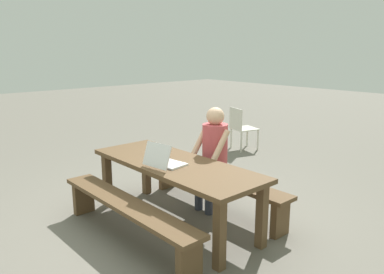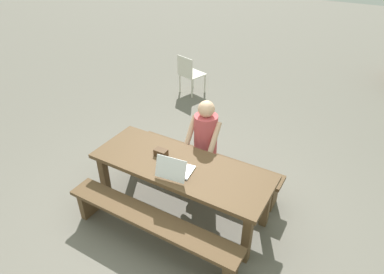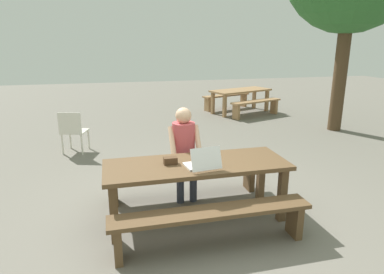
{
  "view_description": "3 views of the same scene",
  "coord_description": "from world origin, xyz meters",
  "px_view_note": "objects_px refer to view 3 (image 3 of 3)",
  "views": [
    {
      "loc": [
        3.13,
        -2.54,
        1.95
      ],
      "look_at": [
        0.01,
        0.25,
        0.97
      ],
      "focal_mm": 35.71,
      "sensor_mm": 36.0,
      "label": 1
    },
    {
      "loc": [
        1.67,
        -2.62,
        3.12
      ],
      "look_at": [
        0.01,
        0.25,
        0.97
      ],
      "focal_mm": 31.21,
      "sensor_mm": 36.0,
      "label": 2
    },
    {
      "loc": [
        -0.95,
        -3.64,
        2.11
      ],
      "look_at": [
        0.01,
        0.25,
        0.97
      ],
      "focal_mm": 31.61,
      "sensor_mm": 36.0,
      "label": 3
    }
  ],
  "objects_px": {
    "laptop": "(203,162)",
    "person_seated": "(184,147)",
    "small_pouch": "(170,161)",
    "plastic_chair": "(73,131)",
    "picnic_table_front": "(197,171)",
    "picnic_table_mid": "(241,93)"
  },
  "relations": [
    {
      "from": "laptop",
      "to": "person_seated",
      "type": "distance_m",
      "value": 0.78
    },
    {
      "from": "small_pouch",
      "to": "plastic_chair",
      "type": "distance_m",
      "value": 3.32
    },
    {
      "from": "laptop",
      "to": "plastic_chair",
      "type": "xyz_separation_m",
      "value": [
        -1.7,
        3.21,
        -0.34
      ]
    },
    {
      "from": "picnic_table_front",
      "to": "picnic_table_mid",
      "type": "bearing_deg",
      "value": 63.72
    },
    {
      "from": "picnic_table_mid",
      "to": "plastic_chair",
      "type": "bearing_deg",
      "value": -166.79
    },
    {
      "from": "small_pouch",
      "to": "picnic_table_front",
      "type": "bearing_deg",
      "value": -7.11
    },
    {
      "from": "person_seated",
      "to": "picnic_table_mid",
      "type": "xyz_separation_m",
      "value": [
        2.96,
        5.35,
        -0.14
      ]
    },
    {
      "from": "small_pouch",
      "to": "picnic_table_mid",
      "type": "height_order",
      "value": "small_pouch"
    },
    {
      "from": "picnic_table_front",
      "to": "person_seated",
      "type": "height_order",
      "value": "person_seated"
    },
    {
      "from": "person_seated",
      "to": "picnic_table_mid",
      "type": "height_order",
      "value": "person_seated"
    },
    {
      "from": "picnic_table_front",
      "to": "picnic_table_mid",
      "type": "distance_m",
      "value": 6.65
    },
    {
      "from": "picnic_table_front",
      "to": "laptop",
      "type": "distance_m",
      "value": 0.24
    },
    {
      "from": "laptop",
      "to": "plastic_chair",
      "type": "distance_m",
      "value": 3.65
    },
    {
      "from": "person_seated",
      "to": "plastic_chair",
      "type": "distance_m",
      "value": 2.96
    },
    {
      "from": "laptop",
      "to": "picnic_table_mid",
      "type": "distance_m",
      "value": 6.79
    },
    {
      "from": "picnic_table_front",
      "to": "plastic_chair",
      "type": "bearing_deg",
      "value": 118.85
    },
    {
      "from": "picnic_table_front",
      "to": "laptop",
      "type": "height_order",
      "value": "laptop"
    },
    {
      "from": "picnic_table_front",
      "to": "small_pouch",
      "type": "relative_size",
      "value": 13.85
    },
    {
      "from": "plastic_chair",
      "to": "picnic_table_mid",
      "type": "distance_m",
      "value": 5.46
    },
    {
      "from": "laptop",
      "to": "small_pouch",
      "type": "bearing_deg",
      "value": -39.26
    },
    {
      "from": "small_pouch",
      "to": "person_seated",
      "type": "height_order",
      "value": "person_seated"
    },
    {
      "from": "picnic_table_front",
      "to": "plastic_chair",
      "type": "xyz_separation_m",
      "value": [
        -1.68,
        3.04,
        -0.18
      ]
    }
  ]
}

